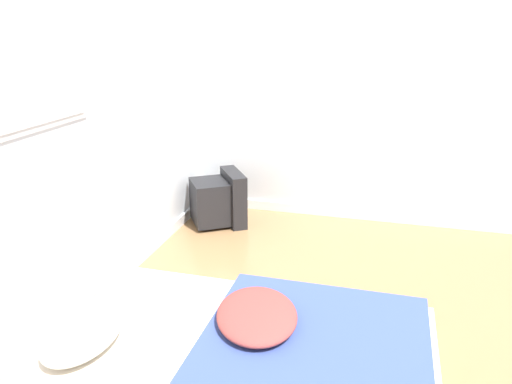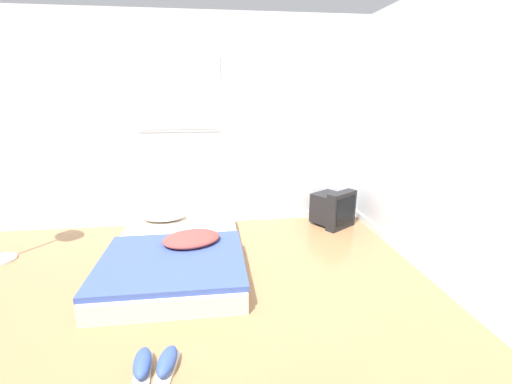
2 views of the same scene
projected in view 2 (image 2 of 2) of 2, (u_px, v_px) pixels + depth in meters
The scene contains 5 objects.
ground_plane at pixel (145, 365), 2.17m from camera, with size 20.00×20.00×0.00m, color #997047.
wall_back at pixel (174, 125), 4.25m from camera, with size 7.31×0.08×2.60m.
mattress_bed at pixel (176, 252), 3.48m from camera, with size 1.30×1.97×0.32m.
crt_tv at pixel (333, 209), 4.45m from camera, with size 0.58×0.59×0.48m.
sneaker_pair at pixel (155, 363), 2.12m from camera, with size 0.29×0.28×0.10m.
Camera 2 is at (0.47, -1.86, 1.66)m, focal length 24.00 mm.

